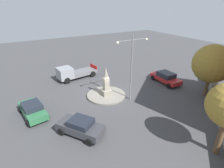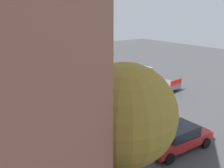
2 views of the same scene
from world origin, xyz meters
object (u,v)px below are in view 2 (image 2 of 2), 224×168
Objects in this scene: monument at (105,86)px; tree_mid_cluster at (125,115)px; truck_grey_parked_left at (149,78)px; car_green_near_island at (67,77)px; streetlamp at (96,61)px; car_red_passing at (178,137)px; car_dark_grey_far_side at (33,90)px.

tree_mid_cluster is at bearing 150.78° from monument.
monument is at bearing 103.93° from truck_grey_parked_left.
car_green_near_island is 0.74× the size of truck_grey_parked_left.
tree_mid_cluster is (-18.50, 5.70, 3.23)m from car_green_near_island.
monument is 0.79× the size of car_green_near_island.
streetlamp is 1.62× the size of car_red_passing.
truck_grey_parked_left is at bearing -46.45° from tree_mid_cluster.
streetlamp reaches higher than monument.
monument reaches higher than car_red_passing.
truck_grey_parked_left is at bearing -67.77° from streetlamp.
streetlamp is 1.23× the size of truck_grey_parked_left.
car_dark_grey_far_side is at bearing 122.35° from car_green_near_island.
monument is 0.56× the size of tree_mid_cluster.
tree_mid_cluster is at bearing 133.55° from truck_grey_parked_left.
car_dark_grey_far_side is 0.69× the size of tree_mid_cluster.
tree_mid_cluster is (-15.41, 0.83, 3.19)m from car_dark_grey_far_side.
monument is 0.76× the size of car_red_passing.
car_dark_grey_far_side is at bearing 74.15° from truck_grey_parked_left.
car_green_near_island is 9.50m from truck_grey_parked_left.
car_dark_grey_far_side is at bearing -3.08° from tree_mid_cluster.
streetlamp is 8.02m from car_red_passing.
monument is 9.02m from car_red_passing.
monument reaches higher than car_green_near_island.
car_green_near_island is at bearing 0.57° from monument.
monument is 12.08m from tree_mid_cluster.
truck_grey_parked_left is at bearing -132.77° from car_green_near_island.
streetlamp is 10.34m from truck_grey_parked_left.
car_green_near_island is (17.11, -0.59, -0.04)m from car_red_passing.
monument is 0.47× the size of streetlamp.
tree_mid_cluster is (-12.05, 12.67, 3.01)m from truck_grey_parked_left.
car_red_passing is at bearing 178.02° from car_green_near_island.
monument is at bearing -4.29° from car_red_passing.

